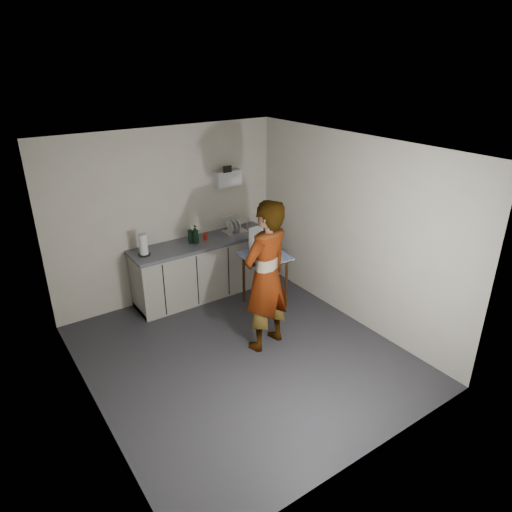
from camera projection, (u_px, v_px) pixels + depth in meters
ground at (242, 355)px, 5.80m from camera, size 4.00×4.00×0.00m
wall_back at (168, 216)px, 6.78m from camera, size 3.60×0.02×2.60m
wall_right at (351, 231)px, 6.21m from camera, size 0.02×4.00×2.60m
wall_left at (83, 306)px, 4.35m from camera, size 0.02×4.00×2.60m
ceiling at (239, 149)px, 4.75m from camera, size 3.60×4.00×0.01m
kitchen_counter at (204, 269)px, 7.12m from camera, size 2.24×0.62×0.91m
wall_shelf at (227, 178)px, 7.06m from camera, size 0.42×0.18×0.37m
side_table at (265, 262)px, 6.70m from camera, size 0.68×0.68×0.82m
standing_man at (266, 277)px, 5.63m from camera, size 0.81×0.62×1.98m
soap_bottle at (195, 234)px, 6.79m from camera, size 0.11×0.11×0.28m
soda_can at (206, 236)px, 6.94m from camera, size 0.06×0.06×0.11m
dark_bottle at (190, 237)px, 6.80m from camera, size 0.06×0.06×0.21m
paper_towel at (143, 245)px, 6.37m from camera, size 0.18×0.18×0.31m
dish_rack at (234, 229)px, 7.24m from camera, size 0.35×0.27×0.25m
bakery_box at (262, 248)px, 6.66m from camera, size 0.33×0.34×0.40m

